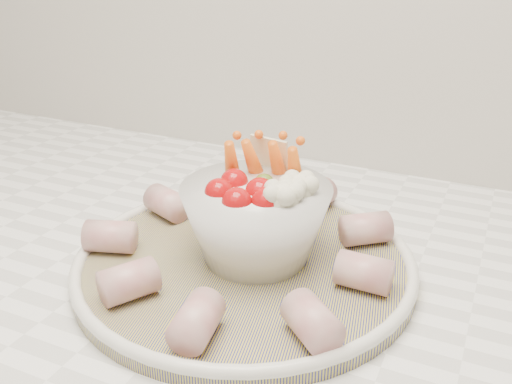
% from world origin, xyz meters
% --- Properties ---
extents(serving_platter, '(0.39, 0.39, 0.02)m').
position_xyz_m(serving_platter, '(0.13, 1.43, 0.93)').
color(serving_platter, navy).
rests_on(serving_platter, kitchen_counter).
extents(veggie_bowl, '(0.15, 0.15, 0.12)m').
position_xyz_m(veggie_bowl, '(0.14, 1.44, 0.98)').
color(veggie_bowl, white).
rests_on(veggie_bowl, serving_platter).
extents(cured_meat_rolls, '(0.30, 0.31, 0.03)m').
position_xyz_m(cured_meat_rolls, '(0.13, 1.43, 0.95)').
color(cured_meat_rolls, '#B35257').
rests_on(cured_meat_rolls, serving_platter).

